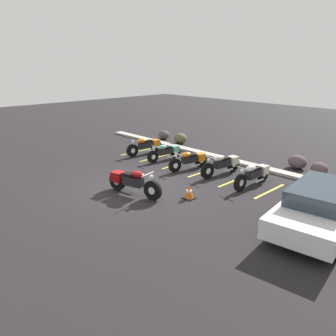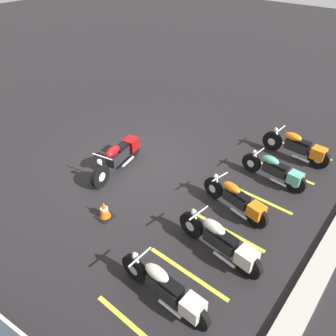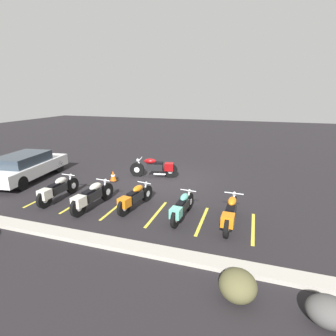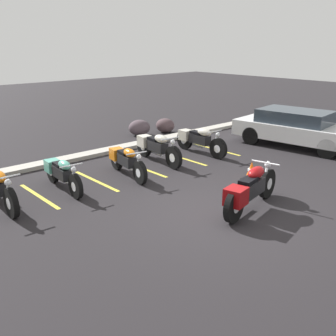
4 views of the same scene
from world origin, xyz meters
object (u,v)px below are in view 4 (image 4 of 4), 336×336
(parked_bike_4, at_px, (198,139))
(landscape_rock_3, at_px, (139,128))
(traffic_cone, at_px, (251,171))
(parked_bike_3, at_px, (156,147))
(car_white, at_px, (297,128))
(motorcycle_maroon_featured, at_px, (250,189))
(parked_bike_2, at_px, (126,160))
(landscape_rock_2, at_px, (165,125))
(parked_bike_1, at_px, (61,173))

(parked_bike_4, height_order, landscape_rock_3, parked_bike_4)
(landscape_rock_3, xyz_separation_m, traffic_cone, (-1.01, -6.21, -0.07))
(parked_bike_3, relative_size, car_white, 0.51)
(motorcycle_maroon_featured, relative_size, traffic_cone, 4.70)
(car_white, bearing_deg, parked_bike_2, -109.93)
(motorcycle_maroon_featured, relative_size, parked_bike_2, 1.14)
(motorcycle_maroon_featured, xyz_separation_m, landscape_rock_3, (2.74, 7.43, -0.19))
(landscape_rock_2, bearing_deg, parked_bike_4, -112.21)
(parked_bike_4, height_order, traffic_cone, parked_bike_4)
(landscape_rock_2, bearing_deg, parked_bike_2, -142.87)
(parked_bike_3, xyz_separation_m, car_white, (4.92, -1.90, 0.20))
(car_white, relative_size, landscape_rock_2, 5.75)
(motorcycle_maroon_featured, distance_m, landscape_rock_3, 7.92)
(parked_bike_2, xyz_separation_m, car_white, (6.41, -1.44, 0.24))
(parked_bike_1, relative_size, landscape_rock_2, 2.62)
(landscape_rock_2, bearing_deg, parked_bike_3, -135.44)
(parked_bike_1, distance_m, parked_bike_2, 1.85)
(landscape_rock_2, relative_size, traffic_cone, 1.55)
(parked_bike_2, xyz_separation_m, parked_bike_3, (1.49, 0.46, 0.04))
(traffic_cone, bearing_deg, parked_bike_3, 105.24)
(car_white, distance_m, landscape_rock_2, 5.21)
(parked_bike_3, bearing_deg, traffic_cone, 21.19)
(parked_bike_4, relative_size, car_white, 0.50)
(landscape_rock_2, distance_m, landscape_rock_3, 1.15)
(car_white, distance_m, landscape_rock_3, 5.97)
(motorcycle_maroon_featured, bearing_deg, landscape_rock_2, 50.14)
(landscape_rock_3, bearing_deg, parked_bike_1, -146.46)
(parked_bike_2, distance_m, landscape_rock_2, 5.57)
(parked_bike_3, bearing_deg, parked_bike_4, 88.98)
(parked_bike_2, xyz_separation_m, traffic_cone, (2.31, -2.56, -0.20))
(car_white, height_order, landscape_rock_2, car_white)
(parked_bike_3, relative_size, traffic_cone, 4.51)
(parked_bike_1, bearing_deg, landscape_rock_3, 127.96)
(parked_bike_4, relative_size, landscape_rock_2, 2.86)
(motorcycle_maroon_featured, xyz_separation_m, parked_bike_2, (-0.58, 3.79, -0.06))
(motorcycle_maroon_featured, bearing_deg, car_white, 10.38)
(parked_bike_1, relative_size, parked_bike_3, 0.90)
(landscape_rock_2, bearing_deg, car_white, -67.69)
(motorcycle_maroon_featured, relative_size, landscape_rock_3, 2.72)
(motorcycle_maroon_featured, height_order, parked_bike_4, motorcycle_maroon_featured)
(motorcycle_maroon_featured, distance_m, landscape_rock_2, 8.12)
(parked_bike_4, xyz_separation_m, car_white, (3.24, -1.70, 0.21))
(parked_bike_3, bearing_deg, motorcycle_maroon_featured, -6.14)
(parked_bike_2, height_order, parked_bike_3, parked_bike_3)
(parked_bike_3, bearing_deg, landscape_rock_2, 140.51)
(parked_bike_1, bearing_deg, car_white, 82.97)
(parked_bike_2, relative_size, parked_bike_3, 0.91)
(parked_bike_4, xyz_separation_m, traffic_cone, (-0.86, -2.82, -0.23))
(car_white, relative_size, landscape_rock_3, 5.14)
(car_white, distance_m, traffic_cone, 4.27)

